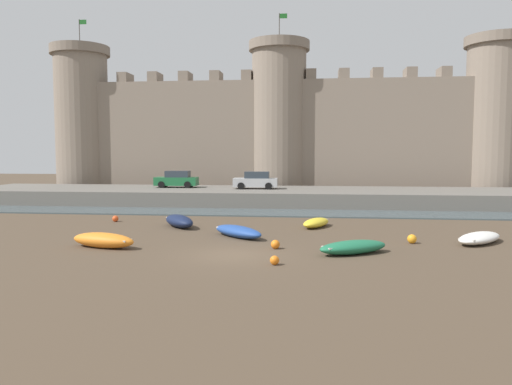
{
  "coord_description": "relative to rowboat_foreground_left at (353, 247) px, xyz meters",
  "views": [
    {
      "loc": [
        3.62,
        -22.78,
        4.83
      ],
      "look_at": [
        0.47,
        5.46,
        2.5
      ],
      "focal_mm": 35.0,
      "sensor_mm": 36.0,
      "label": 1
    }
  ],
  "objects": [
    {
      "name": "ground_plane",
      "position": [
        -5.61,
        -0.89,
        -0.34
      ],
      "size": [
        160.0,
        160.0,
        0.0
      ],
      "primitive_type": "plane",
      "color": "#4C3D2D"
    },
    {
      "name": "mooring_buoy_mid_mud",
      "position": [
        -3.75,
        0.8,
        -0.11
      ],
      "size": [
        0.45,
        0.45,
        0.45
      ],
      "primitive_type": "sphere",
      "color": "orange",
      "rests_on": "ground"
    },
    {
      "name": "castle",
      "position": [
        -5.61,
        31.47,
        7.15
      ],
      "size": [
        51.95,
        6.6,
        19.74
      ],
      "color": "gray",
      "rests_on": "ground"
    },
    {
      "name": "rowboat_midflat_centre",
      "position": [
        6.86,
        3.53,
        -0.04
      ],
      "size": [
        3.56,
        3.8,
        0.57
      ],
      "color": "silver",
      "rests_on": "ground"
    },
    {
      "name": "quay_road",
      "position": [
        -5.61,
        22.26,
        0.34
      ],
      "size": [
        57.35,
        10.0,
        1.36
      ],
      "primitive_type": "cube",
      "color": "#666059",
      "rests_on": "ground"
    },
    {
      "name": "mooring_buoy_off_centre",
      "position": [
        3.3,
        3.06,
        -0.09
      ],
      "size": [
        0.49,
        0.49,
        0.49
      ],
      "primitive_type": "sphere",
      "color": "orange",
      "rests_on": "ground"
    },
    {
      "name": "rowboat_near_channel_left",
      "position": [
        -10.4,
        7.25,
        0.07
      ],
      "size": [
        3.06,
        3.54,
        0.79
      ],
      "color": "#141E3D",
      "rests_on": "ground"
    },
    {
      "name": "mooring_buoy_near_channel",
      "position": [
        -15.44,
        9.19,
        -0.12
      ],
      "size": [
        0.42,
        0.42,
        0.42
      ],
      "primitive_type": "sphere",
      "color": "#E04C1E",
      "rests_on": "ground"
    },
    {
      "name": "rowboat_foreground_right",
      "position": [
        -6.11,
        3.96,
        0.01
      ],
      "size": [
        3.62,
        3.53,
        0.65
      ],
      "color": "#234793",
      "rests_on": "ground"
    },
    {
      "name": "rowboat_midflat_right",
      "position": [
        -1.68,
        8.2,
        -0.03
      ],
      "size": [
        2.27,
        3.17,
        0.58
      ],
      "color": "yellow",
      "rests_on": "ground"
    },
    {
      "name": "car_quay_centre_east",
      "position": [
        -15.01,
        23.53,
        1.8
      ],
      "size": [
        4.16,
        1.99,
        1.62
      ],
      "color": "#1E6638",
      "rests_on": "quay_road"
    },
    {
      "name": "rowboat_foreground_left",
      "position": [
        0.0,
        0.0,
        0.0
      ],
      "size": [
        3.76,
        2.92,
        0.64
      ],
      "color": "#1E6B47",
      "rests_on": "ground"
    },
    {
      "name": "mooring_buoy_near_shore",
      "position": [
        -3.53,
        -2.73,
        -0.14
      ],
      "size": [
        0.4,
        0.4,
        0.4
      ],
      "primitive_type": "sphere",
      "color": "orange",
      "rests_on": "ground"
    },
    {
      "name": "car_quay_east",
      "position": [
        -7.16,
        22.58,
        1.8
      ],
      "size": [
        4.16,
        1.99,
        1.62
      ],
      "color": "#B2B5B7",
      "rests_on": "quay_road"
    },
    {
      "name": "water_channel",
      "position": [
        -5.61,
        15.01,
        -0.29
      ],
      "size": [
        80.0,
        4.5,
        0.1
      ],
      "primitive_type": "cube",
      "color": "#47565B",
      "rests_on": "ground"
    },
    {
      "name": "rowboat_foreground_centre",
      "position": [
        -12.4,
        0.14,
        0.06
      ],
      "size": [
        3.75,
        2.04,
        0.76
      ],
      "color": "orange",
      "rests_on": "ground"
    }
  ]
}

